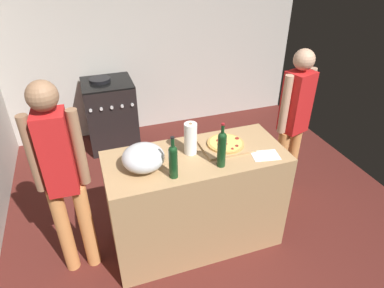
{
  "coord_description": "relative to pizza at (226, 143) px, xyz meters",
  "views": [
    {
      "loc": [
        -0.88,
        -1.33,
        2.41
      ],
      "look_at": [
        -0.13,
        0.85,
        0.98
      ],
      "focal_mm": 31.65,
      "sensor_mm": 36.0,
      "label": 1
    }
  ],
  "objects": [
    {
      "name": "ground_plane",
      "position": [
        -0.14,
        0.72,
        -0.97
      ],
      "size": [
        4.26,
        3.65,
        0.02
      ],
      "primitive_type": "cube",
      "color": "#511E19"
    },
    {
      "name": "kitchen_wall_rear",
      "position": [
        -0.14,
        2.29,
        0.34
      ],
      "size": [
        4.26,
        0.1,
        2.6
      ],
      "primitive_type": "cube",
      "color": "#BCB7AD",
      "rests_on": "ground_plane"
    },
    {
      "name": "counter",
      "position": [
        -0.27,
        -0.05,
        -0.5
      ],
      "size": [
        1.45,
        0.63,
        0.93
      ],
      "primitive_type": "cube",
      "color": "tan",
      "rests_on": "ground_plane"
    },
    {
      "name": "cutting_board",
      "position": [
        -0.0,
        0.0,
        -0.02
      ],
      "size": [
        0.4,
        0.32,
        0.02
      ],
      "primitive_type": "cube",
      "color": "tan",
      "rests_on": "counter"
    },
    {
      "name": "pizza",
      "position": [
        0.0,
        0.0,
        0.0
      ],
      "size": [
        0.3,
        0.3,
        0.03
      ],
      "color": "tan",
      "rests_on": "cutting_board"
    },
    {
      "name": "mixing_bowl",
      "position": [
        -0.69,
        -0.08,
        0.06
      ],
      "size": [
        0.32,
        0.32,
        0.19
      ],
      "color": "#B2B2B7",
      "rests_on": "counter"
    },
    {
      "name": "paper_towel_roll",
      "position": [
        -0.3,
        0.01,
        0.1
      ],
      "size": [
        0.1,
        0.1,
        0.27
      ],
      "color": "white",
      "rests_on": "counter"
    },
    {
      "name": "wine_bottle_clear",
      "position": [
        -0.52,
        -0.25,
        0.11
      ],
      "size": [
        0.06,
        0.06,
        0.33
      ],
      "color": "#143819",
      "rests_on": "counter"
    },
    {
      "name": "wine_bottle_amber",
      "position": [
        -0.15,
        -0.23,
        0.13
      ],
      "size": [
        0.07,
        0.07,
        0.36
      ],
      "color": "#143819",
      "rests_on": "counter"
    },
    {
      "name": "recipe_sheet",
      "position": [
        0.24,
        -0.23,
        -0.03
      ],
      "size": [
        0.23,
        0.19,
        0.0
      ],
      "primitive_type": "cube",
      "rotation": [
        0.0,
        0.0,
        -0.18
      ],
      "color": "white",
      "rests_on": "counter"
    },
    {
      "name": "stove",
      "position": [
        -0.74,
        1.89,
        -0.51
      ],
      "size": [
        0.61,
        0.59,
        0.92
      ],
      "color": "black",
      "rests_on": "ground_plane"
    },
    {
      "name": "person_in_stripes",
      "position": [
        -1.27,
        -0.0,
        -0.0
      ],
      "size": [
        0.37,
        0.21,
        1.66
      ],
      "color": "#D88C4C",
      "rests_on": "ground_plane"
    },
    {
      "name": "person_in_red",
      "position": [
        0.84,
        0.28,
        -0.05
      ],
      "size": [
        0.38,
        0.26,
        1.58
      ],
      "color": "#D88C4C",
      "rests_on": "ground_plane"
    }
  ]
}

